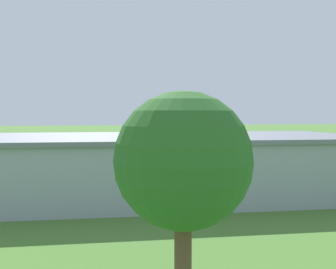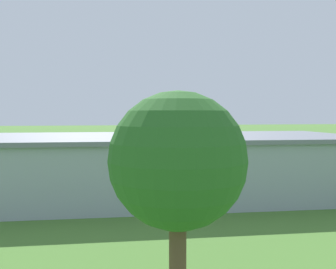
{
  "view_description": "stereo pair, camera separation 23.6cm",
  "coord_description": "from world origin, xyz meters",
  "px_view_note": "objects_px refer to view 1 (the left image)",
  "views": [
    {
      "loc": [
        12.07,
        77.44,
        7.3
      ],
      "look_at": [
        -1.15,
        13.45,
        4.07
      ],
      "focal_mm": 43.27,
      "sensor_mm": 36.0,
      "label": 1
    },
    {
      "loc": [
        11.84,
        77.49,
        7.3
      ],
      "look_at": [
        -1.15,
        13.45,
        4.07
      ],
      "focal_mm": 43.27,
      "sensor_mm": 36.0,
      "label": 2
    }
  ],
  "objects_px": {
    "biplane": "(178,120)",
    "person_walking_on_apron": "(263,159)",
    "hangar": "(157,165)",
    "car_black": "(252,162)",
    "person_near_hangar_door": "(49,165)",
    "tree_by_windsock": "(183,162)",
    "person_crossing_taxiway": "(277,162)",
    "windsock": "(214,119)"
  },
  "relations": [
    {
      "from": "person_walking_on_apron",
      "to": "windsock",
      "type": "bearing_deg",
      "value": -98.23
    },
    {
      "from": "hangar",
      "to": "person_near_hangar_door",
      "type": "distance_m",
      "value": 21.03
    },
    {
      "from": "car_black",
      "to": "person_crossing_taxiway",
      "type": "xyz_separation_m",
      "value": [
        -3.45,
        0.55,
        -0.0
      ]
    },
    {
      "from": "person_crossing_taxiway",
      "to": "tree_by_windsock",
      "type": "distance_m",
      "value": 43.36
    },
    {
      "from": "biplane",
      "to": "person_near_hangar_door",
      "type": "xyz_separation_m",
      "value": [
        22.61,
        24.17,
        -5.39
      ]
    },
    {
      "from": "biplane",
      "to": "person_walking_on_apron",
      "type": "relative_size",
      "value": 4.37
    },
    {
      "from": "biplane",
      "to": "tree_by_windsock",
      "type": "distance_m",
      "value": 66.04
    },
    {
      "from": "person_crossing_taxiway",
      "to": "windsock",
      "type": "bearing_deg",
      "value": -97.52
    },
    {
      "from": "car_black",
      "to": "tree_by_windsock",
      "type": "distance_m",
      "value": 42.19
    },
    {
      "from": "person_crossing_taxiway",
      "to": "person_near_hangar_door",
      "type": "relative_size",
      "value": 1.05
    },
    {
      "from": "person_near_hangar_door",
      "to": "tree_by_windsock",
      "type": "relative_size",
      "value": 0.2
    },
    {
      "from": "person_walking_on_apron",
      "to": "tree_by_windsock",
      "type": "xyz_separation_m",
      "value": [
        22.27,
        41.39,
        4.84
      ]
    },
    {
      "from": "car_black",
      "to": "biplane",
      "type": "bearing_deg",
      "value": -81.48
    },
    {
      "from": "person_crossing_taxiway",
      "to": "person_near_hangar_door",
      "type": "bearing_deg",
      "value": -6.22
    },
    {
      "from": "hangar",
      "to": "biplane",
      "type": "xyz_separation_m",
      "value": [
        -11.62,
        -41.99,
        3.48
      ]
    },
    {
      "from": "hangar",
      "to": "car_black",
      "type": "distance_m",
      "value": 21.83
    },
    {
      "from": "biplane",
      "to": "person_near_hangar_door",
      "type": "height_order",
      "value": "biplane"
    },
    {
      "from": "person_walking_on_apron",
      "to": "tree_by_windsock",
      "type": "relative_size",
      "value": 0.21
    },
    {
      "from": "hangar",
      "to": "biplane",
      "type": "relative_size",
      "value": 5.05
    },
    {
      "from": "tree_by_windsock",
      "to": "person_near_hangar_door",
      "type": "bearing_deg",
      "value": -78.9
    },
    {
      "from": "hangar",
      "to": "person_crossing_taxiway",
      "type": "height_order",
      "value": "hangar"
    },
    {
      "from": "hangar",
      "to": "person_walking_on_apron",
      "type": "xyz_separation_m",
      "value": [
        -19.18,
        -19.01,
        -1.88
      ]
    },
    {
      "from": "hangar",
      "to": "car_black",
      "type": "relative_size",
      "value": 7.91
    },
    {
      "from": "person_near_hangar_door",
      "to": "tree_by_windsock",
      "type": "xyz_separation_m",
      "value": [
        -7.89,
        40.21,
        4.87
      ]
    },
    {
      "from": "biplane",
      "to": "person_crossing_taxiway",
      "type": "height_order",
      "value": "biplane"
    },
    {
      "from": "person_crossing_taxiway",
      "to": "person_near_hangar_door",
      "type": "distance_m",
      "value": 30.27
    },
    {
      "from": "car_black",
      "to": "person_crossing_taxiway",
      "type": "bearing_deg",
      "value": 170.92
    },
    {
      "from": "hangar",
      "to": "tree_by_windsock",
      "type": "xyz_separation_m",
      "value": [
        3.1,
        22.39,
        2.96
      ]
    },
    {
      "from": "car_black",
      "to": "tree_by_windsock",
      "type": "relative_size",
      "value": 0.58
    },
    {
      "from": "tree_by_windsock",
      "to": "windsock",
      "type": "height_order",
      "value": "tree_by_windsock"
    },
    {
      "from": "biplane",
      "to": "person_crossing_taxiway",
      "type": "xyz_separation_m",
      "value": [
        -7.48,
        27.45,
        -5.34
      ]
    },
    {
      "from": "biplane",
      "to": "person_near_hangar_door",
      "type": "bearing_deg",
      "value": 46.9
    },
    {
      "from": "person_walking_on_apron",
      "to": "person_near_hangar_door",
      "type": "bearing_deg",
      "value": 2.24
    },
    {
      "from": "person_near_hangar_door",
      "to": "tree_by_windsock",
      "type": "height_order",
      "value": "tree_by_windsock"
    },
    {
      "from": "hangar",
      "to": "tree_by_windsock",
      "type": "bearing_deg",
      "value": 82.12
    },
    {
      "from": "windsock",
      "to": "person_walking_on_apron",
      "type": "bearing_deg",
      "value": 81.77
    },
    {
      "from": "tree_by_windsock",
      "to": "windsock",
      "type": "relative_size",
      "value": 1.17
    },
    {
      "from": "car_black",
      "to": "person_near_hangar_door",
      "type": "height_order",
      "value": "car_black"
    },
    {
      "from": "person_walking_on_apron",
      "to": "person_crossing_taxiway",
      "type": "bearing_deg",
      "value": 89.03
    },
    {
      "from": "tree_by_windsock",
      "to": "person_crossing_taxiway",
      "type": "bearing_deg",
      "value": -121.01
    },
    {
      "from": "hangar",
      "to": "windsock",
      "type": "xyz_separation_m",
      "value": [
        -25.1,
        -59.97,
        3.38
      ]
    },
    {
      "from": "hangar",
      "to": "tree_by_windsock",
      "type": "height_order",
      "value": "tree_by_windsock"
    }
  ]
}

